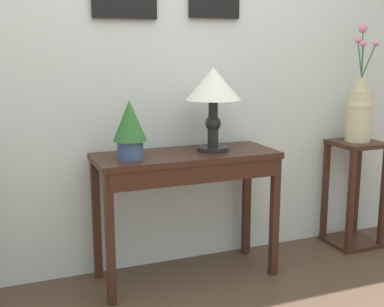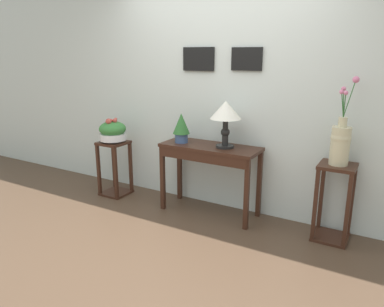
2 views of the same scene
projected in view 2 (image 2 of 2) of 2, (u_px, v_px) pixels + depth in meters
ground_plane at (147, 259)px, 3.13m from camera, size 12.00×12.00×0.01m
back_wall_with_art at (222, 83)px, 3.95m from camera, size 9.00×0.13×2.80m
console_table at (209, 157)px, 3.87m from camera, size 1.07×0.42×0.77m
table_lamp at (226, 113)px, 3.68m from camera, size 0.32×0.32×0.49m
potted_plant_on_console at (181, 127)px, 3.94m from camera, size 0.19×0.19×0.32m
pedestal_stand_left at (115, 168)px, 4.50m from camera, size 0.32×0.32×0.68m
planter_bowl_wide_left at (113, 131)px, 4.38m from camera, size 0.32×0.32×0.29m
pedestal_stand_right at (334, 203)px, 3.38m from camera, size 0.32×0.32×0.74m
flower_vase_tall_right at (341, 141)px, 3.23m from camera, size 0.18×0.23×0.78m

